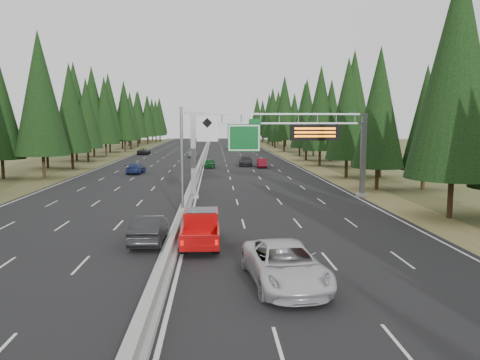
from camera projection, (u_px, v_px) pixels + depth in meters
name	position (u px, v px, depth m)	size (l,w,h in m)	color
road	(202.00, 160.00, 87.95)	(32.00, 260.00, 0.08)	black
shoulder_right	(296.00, 160.00, 88.91)	(3.60, 260.00, 0.06)	olive
shoulder_left	(107.00, 161.00, 86.99)	(3.60, 260.00, 0.06)	#434A22
median_barrier	(202.00, 158.00, 87.90)	(0.70, 260.00, 0.85)	gray
sign_gantry	(286.00, 142.00, 43.08)	(16.75, 0.98, 7.80)	slate
hov_sign_pole	(190.00, 155.00, 32.86)	(2.80, 0.50, 8.00)	slate
tree_row_right	(329.00, 108.00, 79.14)	(12.03, 243.58, 18.95)	black
tree_row_left	(89.00, 110.00, 89.76)	(11.32, 242.36, 18.97)	black
silver_minivan	(285.00, 264.00, 19.92)	(2.92, 6.33, 1.76)	silver
red_pickup	(201.00, 225.00, 26.83)	(2.05, 5.73, 1.87)	black
car_ahead_green	(210.00, 163.00, 73.22)	(1.66, 4.12, 1.40)	#124F1E
car_ahead_dkred	(262.00, 163.00, 73.20)	(1.47, 4.21, 1.39)	#5E0D17
car_ahead_dkgrey	(246.00, 161.00, 76.12)	(2.16, 5.32, 1.54)	black
car_ahead_white	(232.00, 147.00, 122.56)	(2.66, 5.76, 1.60)	#BBBBBB
car_ahead_far	(232.00, 145.00, 136.85)	(1.59, 3.96, 1.35)	black
car_onc_near	(149.00, 229.00, 27.00)	(1.72, 4.93, 1.62)	black
car_onc_blue	(136.00, 168.00, 64.39)	(2.00, 4.92, 1.43)	navy
car_onc_white	(193.00, 154.00, 95.54)	(1.69, 4.20, 1.43)	#B7B7B7
car_onc_far	(144.00, 151.00, 103.89)	(2.27, 4.93, 1.37)	black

